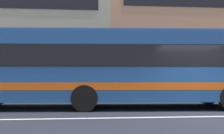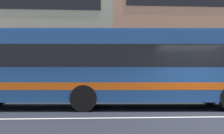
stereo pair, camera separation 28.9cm
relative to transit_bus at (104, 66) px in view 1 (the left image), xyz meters
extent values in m
plane|color=#20242E|center=(3.31, -2.64, -1.75)|extent=(160.00, 160.00, 0.00)
cube|color=silver|center=(3.31, -2.64, -1.74)|extent=(60.00, 0.16, 0.01)
cube|color=#235127|center=(6.00, 4.03, -1.19)|extent=(13.82, 1.10, 1.11)
cube|color=#215095|center=(0.00, 0.00, -0.05)|extent=(11.84, 3.22, 2.69)
cube|color=black|center=(0.00, 0.00, 0.35)|extent=(11.14, 3.21, 0.86)
cube|color=#ED5911|center=(0.00, 0.00, -0.79)|extent=(11.60, 3.24, 0.28)
cube|color=#27518E|center=(0.00, 0.00, 1.36)|extent=(11.35, 2.79, 0.12)
cylinder|color=black|center=(4.92, 0.91, -1.25)|extent=(1.01, 0.34, 1.00)
cylinder|color=black|center=(-0.66, 1.22, -1.25)|extent=(1.01, 0.34, 1.00)
cylinder|color=black|center=(-0.79, -1.14, -1.25)|extent=(1.01, 0.34, 1.00)
camera|label=1|loc=(-0.65, -11.15, -0.36)|focal=42.75mm
camera|label=2|loc=(-0.36, -11.17, -0.36)|focal=42.75mm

